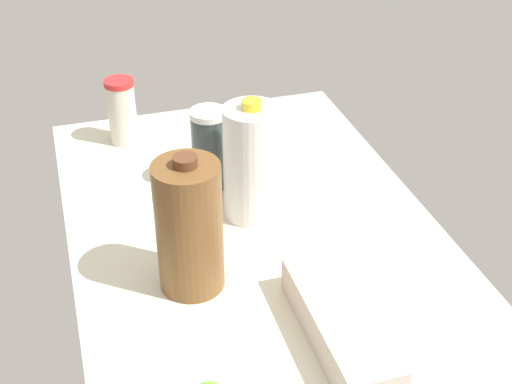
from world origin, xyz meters
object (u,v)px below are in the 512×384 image
object	(u,v)px
shaker_bottle	(209,149)
tumbler_cup	(122,111)
milk_jug	(252,163)
chocolate_milk_jug	(189,227)
lemon_near_front	(261,131)
egg_carton	(339,326)

from	to	relation	value
shaker_bottle	tumbler_cup	bearing A→B (deg)	-148.62
milk_jug	chocolate_milk_jug	world-z (taller)	chocolate_milk_jug
milk_jug	shaker_bottle	world-z (taller)	milk_jug
milk_jug	chocolate_milk_jug	xyz separation A→B (cm)	(18.98, -17.36, 0.39)
milk_jug	chocolate_milk_jug	bearing A→B (deg)	-42.45
tumbler_cup	lemon_near_front	xyz separation A→B (cm)	(11.04, 32.65, -4.98)
egg_carton	lemon_near_front	world-z (taller)	lemon_near_front
egg_carton	lemon_near_front	bearing A→B (deg)	174.19
tumbler_cup	lemon_near_front	distance (cm)	34.83
egg_carton	chocolate_milk_jug	world-z (taller)	chocolate_milk_jug
shaker_bottle	lemon_near_front	world-z (taller)	shaker_bottle
milk_jug	lemon_near_front	world-z (taller)	milk_jug
egg_carton	chocolate_milk_jug	bearing A→B (deg)	-136.45
chocolate_milk_jug	shaker_bottle	bearing A→B (deg)	160.62
tumbler_cup	lemon_near_front	bearing A→B (deg)	71.32
milk_jug	lemon_near_front	distance (cm)	32.07
egg_carton	chocolate_milk_jug	size ratio (longest dim) A/B	1.15
egg_carton	shaker_bottle	bearing A→B (deg)	-170.13
tumbler_cup	lemon_near_front	world-z (taller)	tumbler_cup
tumbler_cup	chocolate_milk_jug	size ratio (longest dim) A/B	0.61
tumbler_cup	milk_jug	xyz separation A→B (cm)	(39.83, 21.91, 4.20)
chocolate_milk_jug	lemon_near_front	bearing A→B (deg)	149.53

